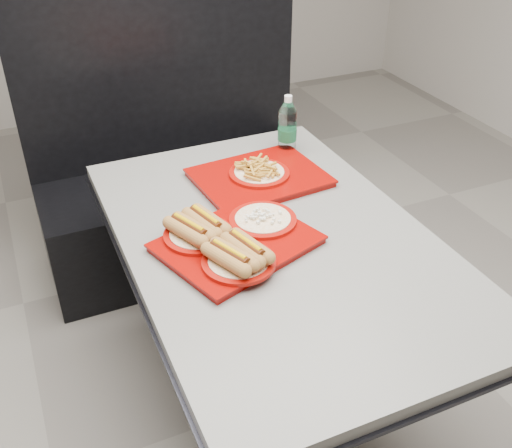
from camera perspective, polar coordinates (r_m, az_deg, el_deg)
name	(u,v)px	position (r m, az deg, el deg)	size (l,w,h in m)	color
ground	(273,401)	(2.34, 1.66, -16.49)	(6.00, 6.00, 0.00)	gray
diner_table	(276,279)	(1.93, 1.93, -5.24)	(0.92, 1.42, 0.75)	black
booth_bench	(177,178)	(2.89, -7.52, 4.38)	(1.30, 0.57, 1.35)	black
tray_near	(231,239)	(1.76, -2.36, -1.47)	(0.52, 0.46, 0.10)	#850703
tray_far	(259,175)	(2.12, 0.31, 4.73)	(0.47, 0.38, 0.09)	#850703
water_bottle	(287,128)	(2.29, 3.01, 9.09)	(0.07, 0.07, 0.23)	silver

